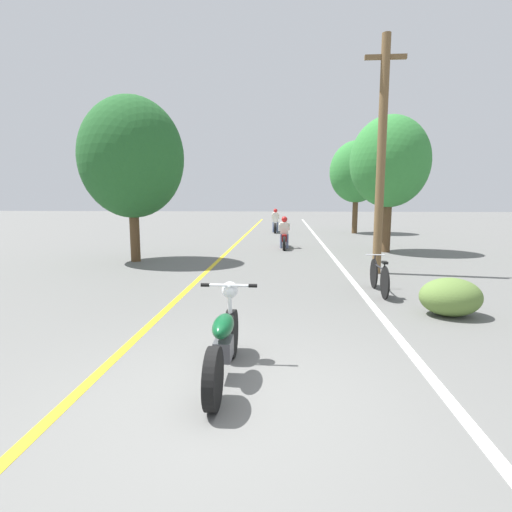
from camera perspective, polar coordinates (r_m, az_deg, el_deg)
name	(u,v)px	position (r m, az deg, el deg)	size (l,w,h in m)	color
ground_plane	(231,397)	(4.58, -3.66, -19.51)	(120.00, 120.00, 0.00)	#60605E
lane_stripe_center	(230,249)	(16.75, -3.70, 0.96)	(0.14, 48.00, 0.01)	yellow
lane_stripe_edge	(327,250)	(16.69, 10.17, 0.82)	(0.14, 48.00, 0.01)	white
utility_pole	(381,155)	(11.82, 17.47, 13.64)	(1.10, 0.24, 6.45)	brown
roadside_tree_right_near	(390,162)	(16.65, 18.56, 12.60)	(3.05, 2.75, 5.28)	#513A23
roadside_tree_right_far	(356,172)	(25.10, 14.16, 11.56)	(3.18, 2.87, 5.53)	#513A23
roadside_tree_left	(131,158)	(14.09, -17.37, 13.23)	(3.43, 3.09, 5.42)	#513A23
roadside_bush	(450,297)	(8.12, 26.03, -5.28)	(1.10, 0.88, 0.70)	#5B7A38
motorcycle_foreground	(224,341)	(4.86, -4.59, -12.04)	(0.73, 2.02, 1.05)	black
motorcycle_rider_lead	(284,236)	(17.14, 4.06, 2.87)	(0.50, 2.08, 1.36)	black
motorcycle_rider_far	(275,223)	(25.07, 2.79, 4.67)	(0.50, 2.11, 1.48)	black
bicycle_parked	(379,277)	(9.42, 17.18, -2.84)	(0.44, 1.76, 0.82)	black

